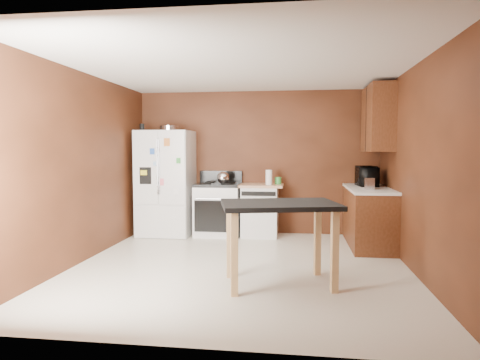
% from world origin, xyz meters
% --- Properties ---
extents(floor, '(4.50, 4.50, 0.00)m').
position_xyz_m(floor, '(0.00, 0.00, 0.00)').
color(floor, silver).
rests_on(floor, ground).
extents(ceiling, '(4.50, 4.50, 0.00)m').
position_xyz_m(ceiling, '(0.00, 0.00, 2.50)').
color(ceiling, white).
rests_on(ceiling, ground).
extents(wall_back, '(4.20, 0.00, 4.20)m').
position_xyz_m(wall_back, '(0.00, 2.25, 1.25)').
color(wall_back, '#5C2D18').
rests_on(wall_back, ground).
extents(wall_front, '(4.20, 0.00, 4.20)m').
position_xyz_m(wall_front, '(0.00, -2.25, 1.25)').
color(wall_front, '#5C2D18').
rests_on(wall_front, ground).
extents(wall_left, '(0.00, 4.50, 4.50)m').
position_xyz_m(wall_left, '(-2.10, 0.00, 1.25)').
color(wall_left, '#5C2D18').
rests_on(wall_left, ground).
extents(wall_right, '(0.00, 4.50, 4.50)m').
position_xyz_m(wall_right, '(2.10, 0.00, 1.25)').
color(wall_right, '#5C2D18').
rests_on(wall_right, ground).
extents(roasting_pan, '(0.35, 0.35, 0.09)m').
position_xyz_m(roasting_pan, '(-1.49, 1.91, 1.84)').
color(roasting_pan, silver).
rests_on(roasting_pan, refrigerator).
extents(pen_cup, '(0.08, 0.08, 0.12)m').
position_xyz_m(pen_cup, '(-1.94, 1.80, 1.86)').
color(pen_cup, black).
rests_on(pen_cup, refrigerator).
extents(kettle, '(0.21, 0.21, 0.21)m').
position_xyz_m(kettle, '(-0.53, 1.81, 1.00)').
color(kettle, silver).
rests_on(kettle, gas_range).
extents(paper_towel, '(0.13, 0.13, 0.25)m').
position_xyz_m(paper_towel, '(0.24, 1.84, 1.02)').
color(paper_towel, white).
rests_on(paper_towel, dishwasher).
extents(green_canister, '(0.13, 0.13, 0.12)m').
position_xyz_m(green_canister, '(0.38, 2.01, 0.95)').
color(green_canister, green).
rests_on(green_canister, dishwasher).
extents(toaster, '(0.18, 0.25, 0.17)m').
position_xyz_m(toaster, '(1.77, 1.21, 0.98)').
color(toaster, silver).
rests_on(toaster, right_cabinets).
extents(microwave, '(0.39, 0.54, 0.28)m').
position_xyz_m(microwave, '(1.81, 1.74, 1.04)').
color(microwave, black).
rests_on(microwave, right_cabinets).
extents(refrigerator, '(0.90, 0.80, 1.80)m').
position_xyz_m(refrigerator, '(-1.55, 1.86, 0.90)').
color(refrigerator, white).
rests_on(refrigerator, ground).
extents(gas_range, '(0.76, 0.68, 1.10)m').
position_xyz_m(gas_range, '(-0.64, 1.92, 0.46)').
color(gas_range, white).
rests_on(gas_range, ground).
extents(dishwasher, '(0.78, 0.63, 0.89)m').
position_xyz_m(dishwasher, '(0.08, 1.95, 0.45)').
color(dishwasher, white).
rests_on(dishwasher, ground).
extents(right_cabinets, '(0.63, 1.58, 2.45)m').
position_xyz_m(right_cabinets, '(1.84, 1.48, 0.91)').
color(right_cabinets, brown).
rests_on(right_cabinets, ground).
extents(island, '(1.39, 1.08, 0.91)m').
position_xyz_m(island, '(0.52, -0.65, 0.77)').
color(island, black).
rests_on(island, ground).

